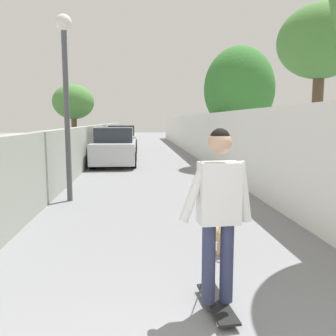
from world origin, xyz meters
name	(u,v)px	position (x,y,z in m)	size (l,w,h in m)	color
ground_plane	(149,164)	(14.00, 0.00, 0.00)	(80.00, 80.00, 0.00)	gray
wall_left	(79,150)	(12.00, 2.55, 0.80)	(48.00, 0.30, 1.59)	#999E93
fence_right	(219,141)	(12.00, -2.55, 1.06)	(48.00, 0.30, 2.12)	white
tree_left_near	(73,102)	(19.00, 3.91, 2.80)	(2.22, 2.22, 3.77)	brown
tree_right_far	(239,89)	(13.00, -3.54, 3.04)	(2.75, 2.75, 4.69)	brown
tree_right_distant	(320,44)	(7.50, -3.93, 3.63)	(2.03, 2.03, 4.57)	brown
lamp_post	(65,75)	(7.23, 2.00, 2.83)	(0.36, 0.36, 4.11)	#4C4C51
skateboard	(217,303)	(2.25, -0.33, 0.07)	(0.81, 0.27, 0.08)	black
person_skateboarder	(219,203)	(2.25, -0.33, 1.07)	(0.25, 0.71, 1.68)	#333859
dog	(219,233)	(3.77, -0.70, 0.27)	(1.80, 0.51, 1.06)	tan
car_near	(115,147)	(14.13, 1.40, 0.72)	(4.26, 1.80, 1.54)	silver
car_far	(122,139)	(20.60, 1.40, 0.72)	(4.22, 1.80, 1.54)	silver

